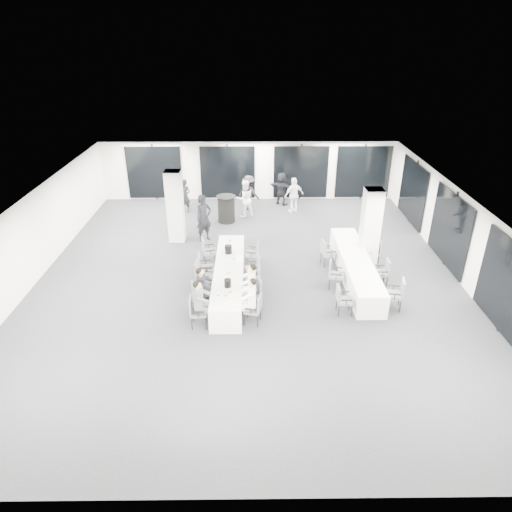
{
  "coord_description": "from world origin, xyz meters",
  "views": [
    {
      "loc": [
        0.14,
        -13.34,
        7.55
      ],
      "look_at": [
        0.27,
        -0.2,
        0.96
      ],
      "focal_mm": 32.0,
      "sensor_mm": 36.0,
      "label": 1
    }
  ],
  "objects_px": {
    "banquet_table_side": "(355,268)",
    "cocktail_table": "(226,209)",
    "chair_side_left_far": "(327,251)",
    "chair_main_right_near": "(255,308)",
    "ice_bucket_far": "(228,249)",
    "chair_main_left_fourth": "(204,266)",
    "chair_main_left_near": "(196,310)",
    "chair_main_right_second": "(255,291)",
    "chair_side_right_near": "(397,292)",
    "standing_guest_a": "(204,215)",
    "chair_side_left_mid": "(334,273)",
    "chair_side_right_mid": "(384,271)",
    "standing_guest_d": "(294,193)",
    "standing_guest_h": "(374,211)",
    "standing_guest_b": "(245,196)",
    "ice_bucket_near": "(228,283)",
    "chair_main_right_mid": "(255,279)",
    "chair_main_right_far": "(254,252)",
    "chair_main_left_far": "(207,250)",
    "chair_side_right_far": "(374,251)",
    "chair_side_left_near": "(342,298)",
    "standing_guest_g": "(185,194)",
    "standing_guest_c": "(249,191)",
    "chair_main_right_fourth": "(255,267)",
    "chair_main_left_mid": "(202,275)",
    "standing_guest_f": "(282,187)"
  },
  "relations": [
    {
      "from": "chair_side_right_far",
      "to": "standing_guest_a",
      "type": "distance_m",
      "value": 6.53
    },
    {
      "from": "chair_side_right_mid",
      "to": "standing_guest_c",
      "type": "relative_size",
      "value": 0.47
    },
    {
      "from": "chair_side_left_mid",
      "to": "ice_bucket_far",
      "type": "relative_size",
      "value": 3.32
    },
    {
      "from": "standing_guest_c",
      "to": "standing_guest_g",
      "type": "xyz_separation_m",
      "value": [
        -2.88,
        -0.2,
        -0.07
      ]
    },
    {
      "from": "chair_main_right_mid",
      "to": "chair_side_right_mid",
      "type": "bearing_deg",
      "value": -84.39
    },
    {
      "from": "banquet_table_side",
      "to": "ice_bucket_near",
      "type": "xyz_separation_m",
      "value": [
        -4.17,
        -1.83,
        0.49
      ]
    },
    {
      "from": "chair_side_right_near",
      "to": "standing_guest_g",
      "type": "relative_size",
      "value": 0.57
    },
    {
      "from": "chair_side_left_near",
      "to": "standing_guest_d",
      "type": "xyz_separation_m",
      "value": [
        -0.71,
        8.27,
        0.4
      ]
    },
    {
      "from": "chair_side_left_mid",
      "to": "chair_side_right_mid",
      "type": "bearing_deg",
      "value": 109.07
    },
    {
      "from": "chair_main_left_far",
      "to": "standing_guest_b",
      "type": "xyz_separation_m",
      "value": [
        1.27,
        4.53,
        0.4
      ]
    },
    {
      "from": "chair_side_left_near",
      "to": "standing_guest_g",
      "type": "height_order",
      "value": "standing_guest_g"
    },
    {
      "from": "chair_side_right_mid",
      "to": "standing_guest_b",
      "type": "height_order",
      "value": "standing_guest_b"
    },
    {
      "from": "chair_main_left_far",
      "to": "standing_guest_b",
      "type": "relative_size",
      "value": 0.5
    },
    {
      "from": "chair_main_right_near",
      "to": "chair_main_right_fourth",
      "type": "xyz_separation_m",
      "value": [
        0.0,
        2.45,
        0.0
      ]
    },
    {
      "from": "chair_main_left_near",
      "to": "chair_side_left_mid",
      "type": "relative_size",
      "value": 0.99
    },
    {
      "from": "chair_side_left_far",
      "to": "chair_main_right_mid",
      "type": "bearing_deg",
      "value": -65.49
    },
    {
      "from": "chair_main_left_fourth",
      "to": "standing_guest_g",
      "type": "relative_size",
      "value": 0.58
    },
    {
      "from": "chair_main_right_far",
      "to": "chair_main_left_mid",
      "type": "bearing_deg",
      "value": 144.38
    },
    {
      "from": "chair_main_right_fourth",
      "to": "chair_side_right_mid",
      "type": "xyz_separation_m",
      "value": [
        4.19,
        -0.27,
        -0.02
      ]
    },
    {
      "from": "chair_main_right_mid",
      "to": "cocktail_table",
      "type": "bearing_deg",
      "value": 9.19
    },
    {
      "from": "banquet_table_side",
      "to": "cocktail_table",
      "type": "height_order",
      "value": "cocktail_table"
    },
    {
      "from": "cocktail_table",
      "to": "chair_side_right_near",
      "type": "xyz_separation_m",
      "value": [
        5.38,
        -6.91,
        -0.03
      ]
    },
    {
      "from": "chair_side_right_near",
      "to": "standing_guest_a",
      "type": "distance_m",
      "value": 7.94
    },
    {
      "from": "chair_side_left_far",
      "to": "chair_side_right_mid",
      "type": "height_order",
      "value": "chair_side_left_far"
    },
    {
      "from": "chair_main_right_second",
      "to": "chair_main_right_far",
      "type": "relative_size",
      "value": 1.01
    },
    {
      "from": "chair_main_right_mid",
      "to": "standing_guest_g",
      "type": "relative_size",
      "value": 0.54
    },
    {
      "from": "standing_guest_b",
      "to": "ice_bucket_far",
      "type": "bearing_deg",
      "value": 64.81
    },
    {
      "from": "cocktail_table",
      "to": "standing_guest_b",
      "type": "xyz_separation_m",
      "value": [
        0.79,
        0.6,
        0.35
      ]
    },
    {
      "from": "chair_side_right_mid",
      "to": "ice_bucket_near",
      "type": "relative_size",
      "value": 3.63
    },
    {
      "from": "chair_main_left_near",
      "to": "ice_bucket_far",
      "type": "distance_m",
      "value": 3.23
    },
    {
      "from": "banquet_table_side",
      "to": "chair_main_left_mid",
      "type": "xyz_separation_m",
      "value": [
        -5.03,
        -0.81,
        0.22
      ]
    },
    {
      "from": "chair_side_left_near",
      "to": "standing_guest_b",
      "type": "relative_size",
      "value": 0.48
    },
    {
      "from": "chair_side_left_mid",
      "to": "standing_guest_c",
      "type": "height_order",
      "value": "standing_guest_c"
    },
    {
      "from": "chair_main_left_near",
      "to": "chair_main_right_second",
      "type": "relative_size",
      "value": 0.98
    },
    {
      "from": "ice_bucket_far",
      "to": "chair_main_left_fourth",
      "type": "bearing_deg",
      "value": -143.28
    },
    {
      "from": "cocktail_table",
      "to": "chair_side_left_mid",
      "type": "bearing_deg",
      "value": -56.69
    },
    {
      "from": "standing_guest_d",
      "to": "chair_main_right_second",
      "type": "bearing_deg",
      "value": 51.05
    },
    {
      "from": "chair_main_left_mid",
      "to": "ice_bucket_near",
      "type": "distance_m",
      "value": 1.37
    },
    {
      "from": "chair_main_right_mid",
      "to": "chair_main_right_far",
      "type": "relative_size",
      "value": 1.0
    },
    {
      "from": "chair_main_left_far",
      "to": "standing_guest_h",
      "type": "height_order",
      "value": "standing_guest_h"
    },
    {
      "from": "standing_guest_a",
      "to": "standing_guest_h",
      "type": "distance_m",
      "value": 6.9
    },
    {
      "from": "chair_side_left_near",
      "to": "ice_bucket_near",
      "type": "bearing_deg",
      "value": -95.53
    },
    {
      "from": "chair_main_left_near",
      "to": "chair_main_right_far",
      "type": "distance_m",
      "value": 4.02
    },
    {
      "from": "chair_main_right_second",
      "to": "chair_side_right_far",
      "type": "bearing_deg",
      "value": -68.08
    },
    {
      "from": "chair_side_left_mid",
      "to": "standing_guest_b",
      "type": "xyz_separation_m",
      "value": [
        -2.92,
        6.25,
        0.41
      ]
    },
    {
      "from": "chair_main_right_second",
      "to": "standing_guest_d",
      "type": "bearing_deg",
      "value": -23.81
    },
    {
      "from": "chair_side_left_far",
      "to": "chair_main_right_near",
      "type": "bearing_deg",
      "value": -48.34
    },
    {
      "from": "standing_guest_d",
      "to": "standing_guest_h",
      "type": "distance_m",
      "value": 3.77
    },
    {
      "from": "chair_main_left_near",
      "to": "chair_main_right_far",
      "type": "relative_size",
      "value": 0.99
    },
    {
      "from": "chair_side_right_far",
      "to": "standing_guest_f",
      "type": "xyz_separation_m",
      "value": [
        -2.86,
        6.19,
        0.33
      ]
    }
  ]
}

